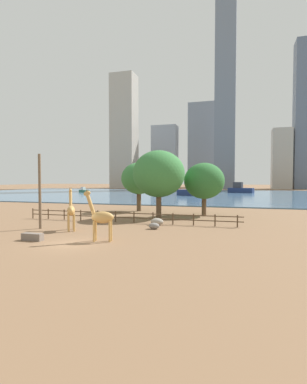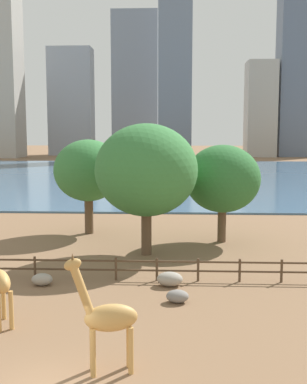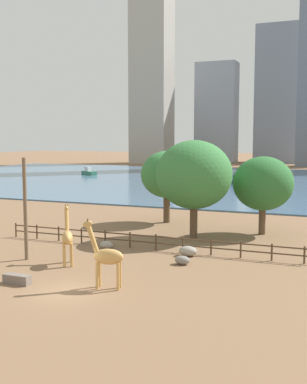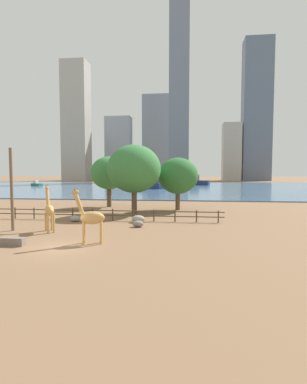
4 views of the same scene
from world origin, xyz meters
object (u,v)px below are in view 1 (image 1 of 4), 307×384
object	(u,v)px
feeding_trough	(32,237)
tree_right_tall	(139,179)
boulder_by_pole	(99,220)
boulder_near_fence	(154,226)
boulder_small	(157,222)
giraffe_tall	(101,217)
boat_tug	(191,191)
tree_center_broad	(204,181)
utility_pole	(40,191)
boat_ferry	(240,189)
tree_left_large	(159,174)
boat_sailboat	(84,191)
giraffe_companion	(71,210)

from	to	relation	value
feeding_trough	tree_right_tall	xyz separation A→B (m)	(0.84, 24.20, 4.86)
boulder_by_pole	tree_right_tall	size ratio (longest dim) A/B	0.15
boulder_near_fence	boulder_small	xyz separation A→B (m)	(-0.40, 2.53, 0.07)
feeding_trough	boulder_near_fence	bearing A→B (deg)	46.01
giraffe_tall	boulder_near_fence	world-z (taller)	giraffe_tall
giraffe_tall	boat_tug	bearing A→B (deg)	-99.17
boulder_small	feeding_trough	bearing A→B (deg)	-125.10
boulder_by_pole	boulder_small	world-z (taller)	boulder_small
tree_center_broad	boat_tug	size ratio (longest dim) A/B	0.82
utility_pole	boulder_near_fence	distance (m)	12.16
tree_right_tall	boat_ferry	bearing A→B (deg)	77.34
tree_left_large	tree_center_broad	bearing A→B (deg)	36.52
giraffe_tall	tree_left_large	world-z (taller)	tree_left_large
feeding_trough	boat_sailboat	distance (m)	88.29
utility_pole	boat_tug	bearing A→B (deg)	85.28
tree_left_large	boulder_by_pole	bearing A→B (deg)	-127.57
feeding_trough	boat_ferry	world-z (taller)	boat_ferry
feeding_trough	tree_center_broad	world-z (taller)	tree_center_broad
boulder_small	feeding_trough	xyz separation A→B (m)	(-7.61, -10.83, -0.09)
boulder_by_pole	boat_tug	world-z (taller)	boat_tug
boulder_by_pole	tree_center_broad	distance (m)	16.00
feeding_trough	giraffe_companion	bearing A→B (deg)	86.39
tree_right_tall	tree_left_large	bearing A→B (deg)	-52.51
giraffe_companion	boat_sailboat	xyz separation A→B (m)	(-40.28, 73.44, -1.11)
utility_pole	feeding_trough	size ratio (longest dim) A/B	4.24
giraffe_tall	boat_sailboat	distance (m)	89.79
tree_center_broad	tree_right_tall	xyz separation A→B (m)	(-10.61, 2.61, 0.36)
utility_pole	boat_sailboat	bearing A→B (deg)	116.55
giraffe_companion	boat_sailboat	size ratio (longest dim) A/B	0.90
tree_center_broad	boat_sailboat	world-z (taller)	tree_center_broad
tree_left_large	tree_center_broad	world-z (taller)	tree_left_large
utility_pole	boat_ferry	bearing A→B (deg)	77.46
utility_pole	boulder_by_pole	distance (m)	7.51
utility_pole	tree_center_broad	xyz separation A→B (m)	(14.67, 16.33, 0.99)
tree_right_tall	boat_sailboat	size ratio (longest dim) A/B	1.63
boat_sailboat	boat_tug	distance (m)	43.19
boulder_near_fence	feeding_trough	world-z (taller)	boulder_near_fence
boulder_near_fence	tree_center_broad	world-z (taller)	tree_center_broad
feeding_trough	boat_sailboat	xyz separation A→B (m)	(-39.94, 78.73, 0.57)
feeding_trough	boat_ferry	xyz separation A→B (m)	(16.00, 91.73, 1.21)
giraffe_tall	utility_pole	world-z (taller)	utility_pole
tree_right_tall	giraffe_tall	bearing A→B (deg)	-78.36
feeding_trough	tree_center_broad	xyz separation A→B (m)	(11.44, 21.60, 4.50)
giraffe_companion	boulder_small	world-z (taller)	giraffe_companion
giraffe_companion	boulder_near_fence	bearing A→B (deg)	-102.27
boulder_small	tree_right_tall	size ratio (longest dim) A/B	0.18
boulder_small	boulder_by_pole	bearing A→B (deg)	-178.53
boulder_by_pole	tree_center_broad	world-z (taller)	tree_center_broad
giraffe_tall	tree_center_broad	world-z (taller)	tree_center_broad
feeding_trough	boat_tug	bearing A→B (deg)	88.34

